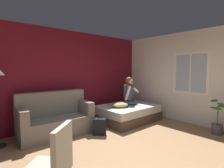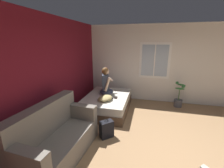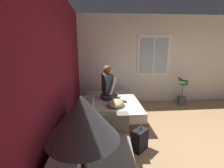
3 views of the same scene
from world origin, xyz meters
name	(u,v)px [view 2 (image 2 of 3)]	position (x,y,z in m)	size (l,w,h in m)	color
ground_plane	(175,162)	(0.00, 0.00, 0.00)	(40.00, 40.00, 0.00)	#93704C
wall_back_accent	(36,82)	(0.00, 2.78, 1.35)	(10.94, 0.16, 2.70)	maroon
wall_side_with_window	(166,64)	(3.05, 0.01, 1.35)	(0.19, 6.80, 2.70)	silver
bed	(107,103)	(1.78, 1.80, 0.24)	(1.83, 1.34, 0.48)	#4C3828
couch	(56,138)	(-0.37, 2.18, 0.39)	(1.75, 0.93, 1.04)	slate
person_seated	(106,83)	(1.97, 1.88, 0.84)	(0.64, 0.59, 0.88)	#383D51
backpack	(106,129)	(0.43, 1.43, 0.19)	(0.35, 0.35, 0.46)	black
throw_pillow	(105,98)	(1.42, 1.74, 0.55)	(0.48, 0.36, 0.14)	tan
cell_phone	(111,98)	(1.60, 1.63, 0.48)	(0.07, 0.14, 0.01)	black
potted_plant	(179,98)	(2.62, -0.46, 0.30)	(0.39, 0.37, 0.85)	#4C4C51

